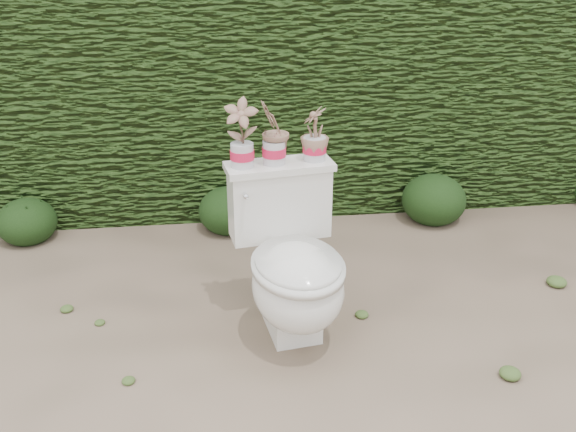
{
  "coord_description": "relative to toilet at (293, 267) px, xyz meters",
  "views": [
    {
      "loc": [
        -0.12,
        -2.7,
        1.81
      ],
      "look_at": [
        0.21,
        -0.03,
        0.55
      ],
      "focal_mm": 40.0,
      "sensor_mm": 36.0,
      "label": 1
    }
  ],
  "objects": [
    {
      "name": "liriope_clump_2",
      "position": [
        -0.26,
        1.17,
        -0.2
      ],
      "size": [
        0.38,
        0.38,
        0.3
      ],
      "primitive_type": "ellipsoid",
      "color": "#1D3613",
      "rests_on": "ground"
    },
    {
      "name": "toilet",
      "position": [
        0.0,
        0.0,
        0.0
      ],
      "size": [
        0.55,
        0.74,
        0.78
      ],
      "rotation": [
        0.0,
        0.0,
        0.14
      ],
      "color": "silver",
      "rests_on": "ground"
    },
    {
      "name": "liriope_clump_3",
      "position": [
        1.07,
        1.15,
        -0.19
      ],
      "size": [
        0.41,
        0.41,
        0.33
      ],
      "primitive_type": "ellipsoid",
      "color": "#1D3613",
      "rests_on": "ground"
    },
    {
      "name": "potted_plant_left",
      "position": [
        -0.21,
        0.21,
        0.57
      ],
      "size": [
        0.18,
        0.14,
        0.3
      ],
      "primitive_type": "imported",
      "rotation": [
        0.0,
        0.0,
        6.06
      ],
      "color": "#418228",
      "rests_on": "toilet"
    },
    {
      "name": "potted_plant_center",
      "position": [
        -0.06,
        0.23,
        0.56
      ],
      "size": [
        0.19,
        0.2,
        0.28
      ],
      "primitive_type": "imported",
      "rotation": [
        0.0,
        0.0,
        4.17
      ],
      "color": "#418228",
      "rests_on": "toilet"
    },
    {
      "name": "potted_plant_right",
      "position": [
        0.13,
        0.26,
        0.54
      ],
      "size": [
        0.15,
        0.15,
        0.24
      ],
      "primitive_type": "imported",
      "rotation": [
        0.0,
        0.0,
        4.61
      ],
      "color": "#418228",
      "rests_on": "toilet"
    },
    {
      "name": "hedge",
      "position": [
        -0.21,
        1.77,
        0.44
      ],
      "size": [
        8.0,
        1.0,
        1.6
      ],
      "primitive_type": "cube",
      "color": "#33521B",
      "rests_on": "ground"
    },
    {
      "name": "liriope_clump_1",
      "position": [
        -1.49,
        1.17,
        -0.21
      ],
      "size": [
        0.36,
        0.36,
        0.29
      ],
      "primitive_type": "ellipsoid",
      "color": "#1D3613",
      "rests_on": "ground"
    },
    {
      "name": "ground",
      "position": [
        -0.21,
        0.17,
        -0.36
      ],
      "size": [
        60.0,
        60.0,
        0.0
      ],
      "primitive_type": "plane",
      "color": "gray",
      "rests_on": "ground"
    }
  ]
}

